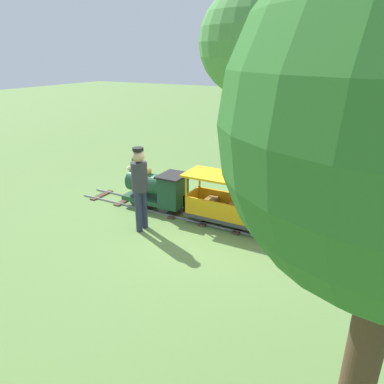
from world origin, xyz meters
name	(u,v)px	position (x,y,z in m)	size (l,w,h in m)	color
ground_plane	(203,219)	(0.00, 0.00, 0.00)	(60.00, 60.00, 0.00)	#608442
track	(193,216)	(0.00, 0.24, 0.02)	(0.67, 5.70, 0.04)	gray
locomotive	(157,188)	(0.00, 1.11, 0.49)	(0.63, 1.45, 1.03)	#1E472D
passenger_car	(234,206)	(0.00, -0.66, 0.43)	(0.73, 2.00, 0.97)	#3F3F3F
conductor_person	(140,183)	(-0.97, 0.84, 0.96)	(0.30, 0.30, 1.62)	#282D47
oak_tree_far	(252,43)	(3.44, 0.37, 3.43)	(2.75, 2.75, 4.83)	brown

